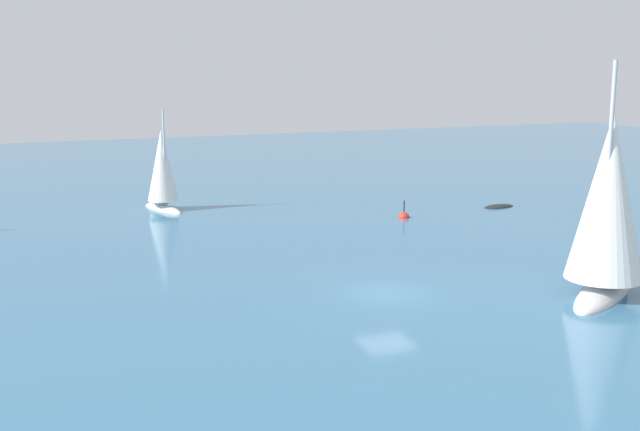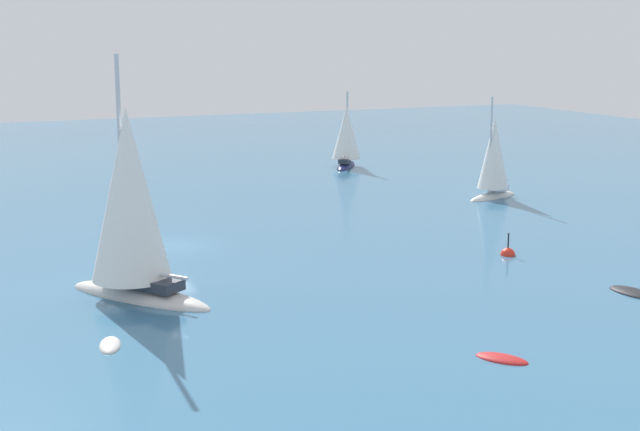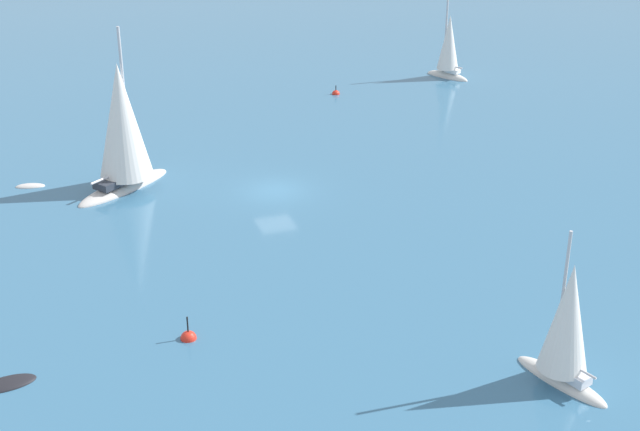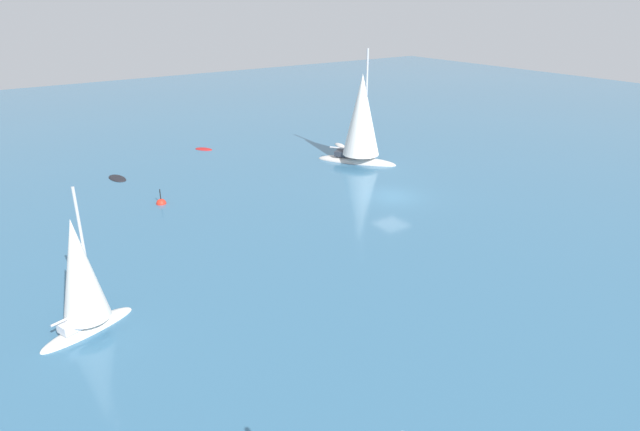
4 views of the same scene
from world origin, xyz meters
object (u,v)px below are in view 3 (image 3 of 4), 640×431
Objects in this scene: channel_buoy at (189,338)px; mooring_buoy at (336,94)px; sailboat at (567,329)px; ketch_2 at (122,131)px; ketch_1 at (449,50)px; skiff_1 at (7,384)px; tender at (30,187)px.

channel_buoy is 41.33m from mooring_buoy.
sailboat is 0.68× the size of ketch_2.
sailboat reaches higher than ketch_1.
skiff_1 is (-23.47, 8.26, -2.76)m from sailboat.
ketch_2 is 26.28m from mooring_buoy.
tender is at bearing 105.02° from channel_buoy.
mooring_buoy is at bearing 43.93° from skiff_1.
mooring_buoy is at bearing -25.74° from sailboat.
ketch_2 reaches higher than sailboat.
ketch_1 reaches higher than mooring_buoy.
ketch_2 is at bearing 172.99° from tender.
channel_buoy is at bearing 40.60° from sailboat.
sailboat is 25.03m from skiff_1.
skiff_1 is (-41.65, -37.99, -2.63)m from ketch_1.
channel_buoy is (-33.17, -37.04, -2.63)m from ketch_1.
ketch_2 is (-32.97, -16.84, 1.38)m from ketch_1.
ketch_2 is (6.24, -2.31, 4.01)m from tender.
skiff_1 is at bearing 97.36° from tender.
channel_buoy is at bearing 109.96° from ketch_1.
ketch_1 is at bearing 35.46° from skiff_1.
skiff_1 is 46.99m from mooring_buoy.
channel_buoy is (-0.19, -20.20, -4.01)m from ketch_2.
ketch_1 is 49.79m from channel_buoy.
mooring_buoy is (6.21, 44.69, -2.76)m from sailboat.
channel_buoy is at bearing -0.53° from skiff_1.
mooring_buoy is at bearing 0.73° from ketch_2.
tender is at bearing -154.53° from mooring_buoy.
mooring_buoy is (29.68, 36.43, 0.00)m from skiff_1.
channel_buoy reaches higher than skiff_1.
ketch_2 is at bearing 89.45° from channel_buoy.
ketch_2 is 4.17× the size of skiff_1.
mooring_buoy reaches higher than skiff_1.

